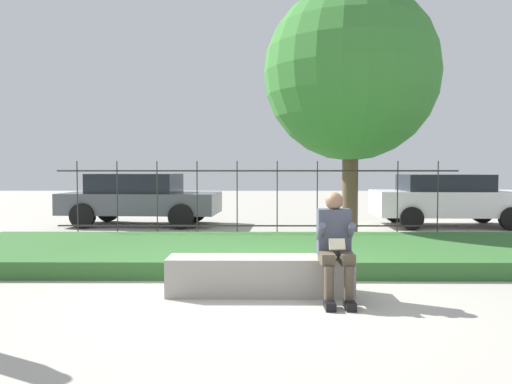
{
  "coord_description": "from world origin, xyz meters",
  "views": [
    {
      "loc": [
        0.05,
        -6.03,
        1.52
      ],
      "look_at": [
        -0.02,
        3.42,
        1.1
      ],
      "focal_mm": 35.0,
      "sensor_mm": 36.0,
      "label": 1
    }
  ],
  "objects_px": {
    "person_seated_reader": "(335,242)",
    "car_parked_right": "(448,199)",
    "car_parked_left": "(140,198)",
    "tree_behind_fence": "(351,74)",
    "stone_bench": "(260,277)"
  },
  "relations": [
    {
      "from": "car_parked_right",
      "to": "car_parked_left",
      "type": "bearing_deg",
      "value": -179.2
    },
    {
      "from": "car_parked_right",
      "to": "tree_behind_fence",
      "type": "relative_size",
      "value": 0.72
    },
    {
      "from": "car_parked_left",
      "to": "person_seated_reader",
      "type": "bearing_deg",
      "value": -58.39
    },
    {
      "from": "car_parked_right",
      "to": "tree_behind_fence",
      "type": "xyz_separation_m",
      "value": [
        -3.04,
        -2.21,
        2.91
      ]
    },
    {
      "from": "person_seated_reader",
      "to": "tree_behind_fence",
      "type": "xyz_separation_m",
      "value": [
        1.16,
        5.48,
        2.96
      ]
    },
    {
      "from": "person_seated_reader",
      "to": "car_parked_left",
      "type": "distance_m",
      "value": 8.92
    },
    {
      "from": "car_parked_right",
      "to": "tree_behind_fence",
      "type": "distance_m",
      "value": 4.76
    },
    {
      "from": "person_seated_reader",
      "to": "car_parked_right",
      "type": "bearing_deg",
      "value": 61.37
    },
    {
      "from": "person_seated_reader",
      "to": "car_parked_left",
      "type": "bearing_deg",
      "value": 117.77
    },
    {
      "from": "car_parked_left",
      "to": "car_parked_right",
      "type": "bearing_deg",
      "value": 2.5
    },
    {
      "from": "person_seated_reader",
      "to": "car_parked_left",
      "type": "relative_size",
      "value": 0.29
    },
    {
      "from": "car_parked_left",
      "to": "tree_behind_fence",
      "type": "xyz_separation_m",
      "value": [
        5.32,
        -2.41,
        2.9
      ]
    },
    {
      "from": "person_seated_reader",
      "to": "car_parked_right",
      "type": "distance_m",
      "value": 8.77
    },
    {
      "from": "stone_bench",
      "to": "car_parked_right",
      "type": "height_order",
      "value": "car_parked_right"
    },
    {
      "from": "stone_bench",
      "to": "person_seated_reader",
      "type": "xyz_separation_m",
      "value": [
        0.87,
        -0.3,
        0.48
      ]
    }
  ]
}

